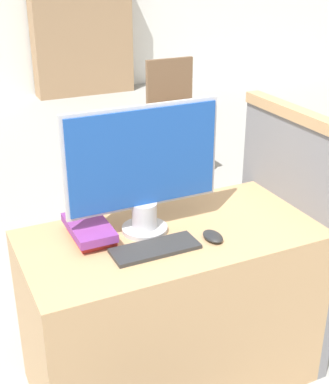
{
  "coord_description": "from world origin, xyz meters",
  "views": [
    {
      "loc": [
        -0.85,
        -1.42,
        1.83
      ],
      "look_at": [
        -0.05,
        0.28,
        0.98
      ],
      "focal_mm": 50.0,
      "sensor_mm": 36.0,
      "label": 1
    }
  ],
  "objects_px": {
    "monitor": "(143,168)",
    "far_chair": "(175,112)",
    "book_stack": "(90,230)",
    "mouse": "(213,236)",
    "keyboard": "(155,249)"
  },
  "relations": [
    {
      "from": "monitor",
      "to": "keyboard",
      "type": "distance_m",
      "value": 0.32
    },
    {
      "from": "keyboard",
      "to": "monitor",
      "type": "bearing_deg",
      "value": 80.96
    },
    {
      "from": "monitor",
      "to": "keyboard",
      "type": "relative_size",
      "value": 1.88
    },
    {
      "from": "mouse",
      "to": "far_chair",
      "type": "height_order",
      "value": "far_chair"
    },
    {
      "from": "mouse",
      "to": "far_chair",
      "type": "bearing_deg",
      "value": 66.83
    },
    {
      "from": "monitor",
      "to": "keyboard",
      "type": "bearing_deg",
      "value": -99.04
    },
    {
      "from": "monitor",
      "to": "keyboard",
      "type": "height_order",
      "value": "monitor"
    },
    {
      "from": "keyboard",
      "to": "mouse",
      "type": "distance_m",
      "value": 0.25
    },
    {
      "from": "monitor",
      "to": "mouse",
      "type": "distance_m",
      "value": 0.39
    },
    {
      "from": "monitor",
      "to": "far_chair",
      "type": "relative_size",
      "value": 0.66
    },
    {
      "from": "keyboard",
      "to": "far_chair",
      "type": "distance_m",
      "value": 2.81
    },
    {
      "from": "book_stack",
      "to": "far_chair",
      "type": "height_order",
      "value": "far_chair"
    },
    {
      "from": "mouse",
      "to": "far_chair",
      "type": "distance_m",
      "value": 2.73
    },
    {
      "from": "book_stack",
      "to": "far_chair",
      "type": "bearing_deg",
      "value": 56.39
    },
    {
      "from": "monitor",
      "to": "book_stack",
      "type": "relative_size",
      "value": 2.33
    }
  ]
}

